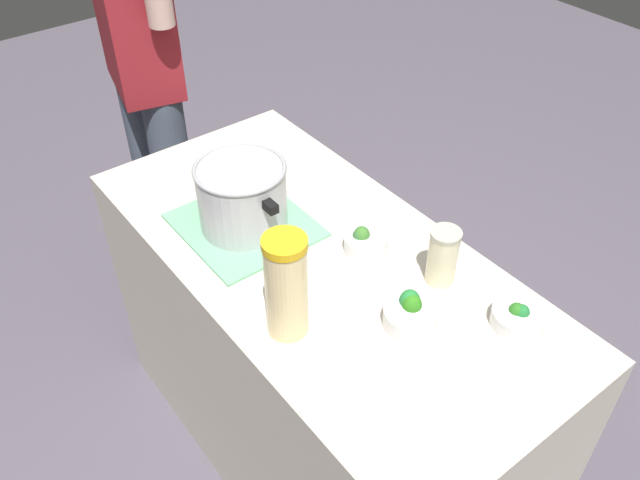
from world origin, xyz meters
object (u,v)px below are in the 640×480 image
cooking_pot (242,195)px  mason_jar (443,256)px  lemonade_pitcher (286,286)px  person_cook (145,78)px  broccoli_bowl_center (518,317)px  broccoli_bowl_back (365,242)px  broccoli_bowl_front (411,314)px

cooking_pot → mason_jar: (-0.46, -0.26, -0.03)m
lemonade_pitcher → mason_jar: size_ratio=1.75×
cooking_pot → mason_jar: size_ratio=2.05×
cooking_pot → person_cook: size_ratio=0.18×
broccoli_bowl_center → broccoli_bowl_back: broccoli_bowl_back is taller
lemonade_pitcher → broccoli_bowl_back: lemonade_pitcher is taller
broccoli_bowl_back → person_cook: (1.07, 0.07, 0.05)m
broccoli_bowl_front → person_cook: size_ratio=0.07×
lemonade_pitcher → broccoli_bowl_front: size_ratio=2.09×
cooking_pot → mason_jar: cooking_pot is taller
lemonade_pitcher → broccoli_bowl_back: 0.34m
broccoli_bowl_center → mason_jar: bearing=9.0°
cooking_pot → broccoli_bowl_front: size_ratio=2.46×
mason_jar → person_cook: (1.27, 0.15, -0.00)m
broccoli_bowl_back → mason_jar: bearing=-159.0°
mason_jar → broccoli_bowl_center: bearing=-171.0°
cooking_pot → lemonade_pitcher: lemonade_pitcher is taller
cooking_pot → broccoli_bowl_front: (-0.52, -0.11, -0.07)m
cooking_pot → broccoli_bowl_front: bearing=-168.2°
cooking_pot → lemonade_pitcher: size_ratio=1.17×
mason_jar → person_cook: bearing=6.6°
broccoli_bowl_front → person_cook: person_cook is taller
broccoli_bowl_center → broccoli_bowl_front: bearing=51.5°
mason_jar → broccoli_bowl_center: (-0.21, -0.03, -0.05)m
mason_jar → broccoli_bowl_back: size_ratio=1.34×
broccoli_bowl_front → person_cook: bearing=-0.4°
mason_jar → person_cook: 1.27m
lemonade_pitcher → broccoli_bowl_front: lemonade_pitcher is taller
lemonade_pitcher → broccoli_bowl_back: size_ratio=2.34×
lemonade_pitcher → cooking_pot: bearing=-18.0°
broccoli_bowl_front → mason_jar: bearing=-68.8°
person_cook → lemonade_pitcher: bearing=168.5°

